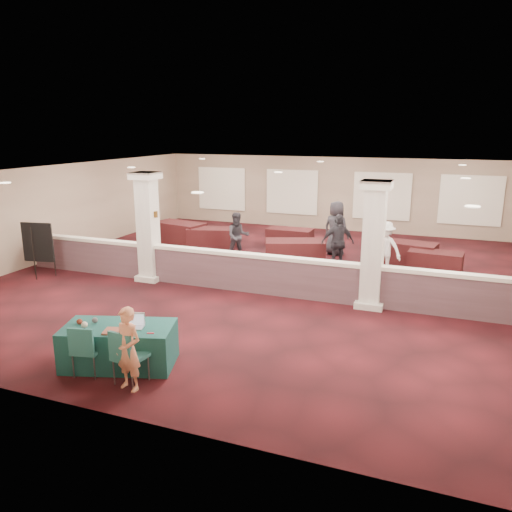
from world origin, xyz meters
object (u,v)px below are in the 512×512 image
at_px(far_table_front_left, 212,237).
at_px(far_table_front_center, 295,252).
at_px(attendee_b, 385,248).
at_px(far_table_back_left, 180,233).
at_px(easel_board, 38,243).
at_px(far_table_back_right, 408,253).
at_px(conf_chair_main, 126,353).
at_px(attendee_a, 238,236).
at_px(conf_chair_side, 85,347).
at_px(near_table, 119,346).
at_px(far_table_back_center, 290,238).
at_px(far_table_front_right, 435,262).
at_px(attendee_c, 338,243).
at_px(attendee_d, 336,228).
at_px(woman, 128,349).

height_order(far_table_front_left, far_table_front_center, far_table_front_center).
distance_m(far_table_front_left, attendee_b, 6.76).
bearing_deg(far_table_back_left, far_table_front_center, -15.06).
xyz_separation_m(far_table_front_center, attendee_b, (2.94, -0.27, 0.44)).
xyz_separation_m(easel_board, attendee_b, (9.70, 4.04, -0.24)).
height_order(far_table_front_center, far_table_back_right, far_table_front_center).
bearing_deg(conf_chair_main, far_table_back_left, 122.77).
bearing_deg(far_table_back_right, attendee_a, -163.94).
xyz_separation_m(conf_chair_main, conf_chair_side, (-0.89, 0.01, -0.03)).
distance_m(near_table, far_table_front_center, 8.37).
xyz_separation_m(far_table_front_left, far_table_back_center, (2.75, 1.14, -0.02)).
xyz_separation_m(far_table_front_right, far_table_back_right, (-0.88, 0.77, 0.03)).
relative_size(far_table_front_right, far_table_back_center, 0.95).
height_order(near_table, far_table_front_center, same).
height_order(conf_chair_side, attendee_c, attendee_c).
bearing_deg(attendee_a, conf_chair_main, -111.04).
bearing_deg(attendee_b, easel_board, -139.54).
bearing_deg(attendee_b, far_table_back_left, -173.72).
relative_size(near_table, far_table_front_right, 1.27).
xyz_separation_m(far_table_front_center, attendee_a, (-1.98, -0.20, 0.42)).
bearing_deg(attendee_c, far_table_back_center, 101.26).
height_order(conf_chair_main, far_table_back_right, conf_chair_main).
height_order(attendee_c, attendee_d, attendee_d).
height_order(far_table_back_left, attendee_d, attendee_d).
bearing_deg(far_table_front_left, easel_board, -119.49).
xyz_separation_m(conf_chair_side, easel_board, (-5.47, 4.59, 0.49)).
bearing_deg(near_table, far_table_back_center, 71.93).
relative_size(far_table_front_center, attendee_a, 1.19).
height_order(near_table, far_table_back_left, far_table_back_left).
xyz_separation_m(conf_chair_main, attendee_a, (-1.58, 8.71, 0.21)).
bearing_deg(woman, far_table_back_center, 102.81).
height_order(woman, attendee_c, attendee_c).
distance_m(near_table, attendee_d, 10.21).
height_order(far_table_front_left, attendee_d, attendee_d).
xyz_separation_m(near_table, far_table_back_left, (-4.16, 9.70, 0.01)).
bearing_deg(far_table_back_right, conf_chair_main, -110.94).
distance_m(far_table_front_left, attendee_d, 4.72).
bearing_deg(attendee_b, near_table, -98.20).
distance_m(conf_chair_main, attendee_a, 8.85).
relative_size(attendee_b, attendee_d, 0.87).
xyz_separation_m(far_table_back_right, attendee_b, (-0.60, -1.66, 0.48)).
bearing_deg(far_table_back_center, attendee_d, -18.68).
bearing_deg(far_table_front_left, far_table_back_center, 22.61).
bearing_deg(near_table, attendee_d, 61.13).
bearing_deg(attendee_b, far_table_back_right, 87.87).
relative_size(far_table_back_left, attendee_d, 1.04).
distance_m(far_table_front_right, far_table_back_left, 9.60).
bearing_deg(attendee_a, far_table_back_right, -15.28).
bearing_deg(far_table_front_center, attendee_d, 59.16).
xyz_separation_m(far_table_front_center, far_table_back_center, (-0.90, 2.33, -0.05)).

